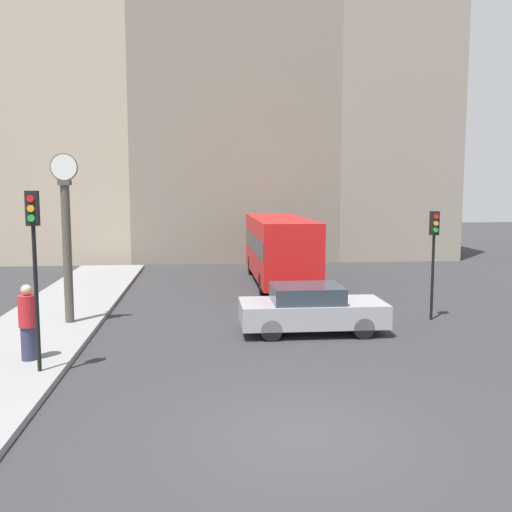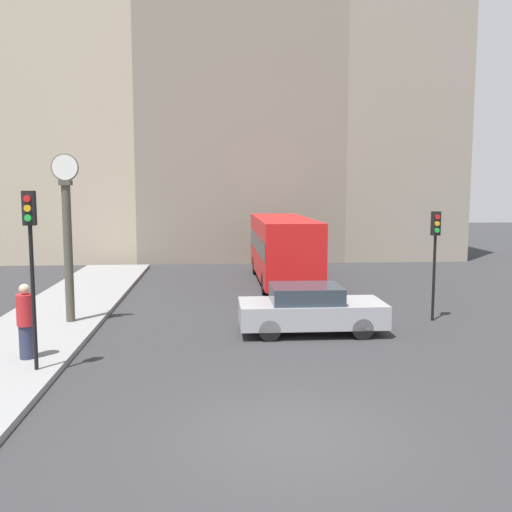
{
  "view_description": "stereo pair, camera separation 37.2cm",
  "coord_description": "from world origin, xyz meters",
  "px_view_note": "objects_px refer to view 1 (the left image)",
  "views": [
    {
      "loc": [
        -1.65,
        -9.31,
        4.22
      ],
      "look_at": [
        -0.03,
        8.34,
        2.13
      ],
      "focal_mm": 40.0,
      "sensor_mm": 36.0,
      "label": 1
    },
    {
      "loc": [
        -1.28,
        -9.34,
        4.22
      ],
      "look_at": [
        -0.03,
        8.34,
        2.13
      ],
      "focal_mm": 40.0,
      "sensor_mm": 36.0,
      "label": 2
    }
  ],
  "objects_px": {
    "traffic_light_near": "(34,244)",
    "traffic_light_far": "(434,242)",
    "pedestrian_red_top": "(28,323)",
    "street_clock": "(67,238)",
    "sedan_car": "(311,309)",
    "bus_distant": "(279,246)"
  },
  "relations": [
    {
      "from": "traffic_light_far",
      "to": "pedestrian_red_top",
      "type": "xyz_separation_m",
      "value": [
        -11.51,
        -3.81,
        -1.47
      ]
    },
    {
      "from": "street_clock",
      "to": "sedan_car",
      "type": "bearing_deg",
      "value": -10.48
    },
    {
      "from": "bus_distant",
      "to": "street_clock",
      "type": "height_order",
      "value": "street_clock"
    },
    {
      "from": "traffic_light_near",
      "to": "street_clock",
      "type": "relative_size",
      "value": 0.79
    },
    {
      "from": "traffic_light_far",
      "to": "pedestrian_red_top",
      "type": "height_order",
      "value": "traffic_light_far"
    },
    {
      "from": "traffic_light_near",
      "to": "traffic_light_far",
      "type": "bearing_deg",
      "value": 23.15
    },
    {
      "from": "traffic_light_far",
      "to": "street_clock",
      "type": "distance_m",
      "value": 11.45
    },
    {
      "from": "traffic_light_near",
      "to": "pedestrian_red_top",
      "type": "distance_m",
      "value": 2.22
    },
    {
      "from": "bus_distant",
      "to": "pedestrian_red_top",
      "type": "distance_m",
      "value": 13.75
    },
    {
      "from": "sedan_car",
      "to": "traffic_light_far",
      "type": "bearing_deg",
      "value": 16.77
    },
    {
      "from": "traffic_light_near",
      "to": "pedestrian_red_top",
      "type": "xyz_separation_m",
      "value": [
        -0.49,
        0.91,
        -1.97
      ]
    },
    {
      "from": "bus_distant",
      "to": "traffic_light_far",
      "type": "distance_m",
      "value": 8.67
    },
    {
      "from": "sedan_car",
      "to": "traffic_light_near",
      "type": "xyz_separation_m",
      "value": [
        -6.83,
        -3.45,
        2.31
      ]
    },
    {
      "from": "traffic_light_far",
      "to": "sedan_car",
      "type": "bearing_deg",
      "value": -163.23
    },
    {
      "from": "traffic_light_near",
      "to": "bus_distant",
      "type": "bearing_deg",
      "value": 60.3
    },
    {
      "from": "street_clock",
      "to": "pedestrian_red_top",
      "type": "xyz_separation_m",
      "value": [
        -0.07,
        -3.88,
        -1.7
      ]
    },
    {
      "from": "traffic_light_far",
      "to": "street_clock",
      "type": "height_order",
      "value": "street_clock"
    },
    {
      "from": "traffic_light_near",
      "to": "traffic_light_far",
      "type": "xyz_separation_m",
      "value": [
        11.03,
        4.71,
        -0.5
      ]
    },
    {
      "from": "bus_distant",
      "to": "pedestrian_red_top",
      "type": "relative_size",
      "value": 4.9
    },
    {
      "from": "traffic_light_near",
      "to": "traffic_light_far",
      "type": "relative_size",
      "value": 1.15
    },
    {
      "from": "sedan_car",
      "to": "pedestrian_red_top",
      "type": "distance_m",
      "value": 7.75
    },
    {
      "from": "street_clock",
      "to": "pedestrian_red_top",
      "type": "bearing_deg",
      "value": -90.99
    }
  ]
}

